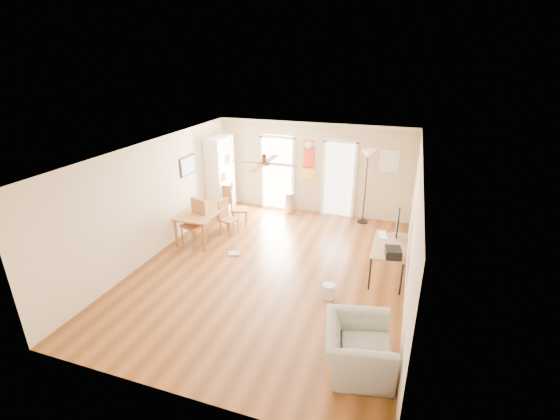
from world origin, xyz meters
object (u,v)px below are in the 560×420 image
(wastebasket_a, at_px, (328,291))
(bookshelf, at_px, (220,175))
(dining_table, at_px, (203,224))
(armchair, at_px, (358,348))
(dining_chair_right_b, at_px, (229,218))
(torchiere_lamp, at_px, (365,187))
(dining_chair_right_a, at_px, (240,207))
(printer, at_px, (393,253))
(trash_can, at_px, (289,203))
(computer_desk, at_px, (388,260))
(dining_chair_near, at_px, (193,223))
(dining_chair_far, at_px, (228,199))

(wastebasket_a, bearing_deg, bookshelf, 139.58)
(dining_table, distance_m, armchair, 5.34)
(dining_chair_right_b, bearing_deg, torchiere_lamp, -46.22)
(dining_table, bearing_deg, dining_chair_right_a, 61.28)
(bookshelf, height_order, dining_chair_right_b, bookshelf)
(torchiere_lamp, bearing_deg, printer, -73.54)
(trash_can, bearing_deg, computer_desk, -41.88)
(dining_chair_right_a, height_order, wastebasket_a, dining_chair_right_a)
(dining_chair_right_a, xyz_separation_m, torchiere_lamp, (3.12, 1.23, 0.51))
(dining_chair_right_b, distance_m, printer, 4.25)
(dining_chair_right_b, xyz_separation_m, torchiere_lamp, (3.12, 1.88, 0.55))
(computer_desk, distance_m, wastebasket_a, 1.54)
(dining_table, height_order, wastebasket_a, dining_table)
(dining_table, xyz_separation_m, armchair, (4.30, -3.17, -0.00))
(dining_chair_near, xyz_separation_m, computer_desk, (4.57, -0.02, -0.19))
(bookshelf, distance_m, dining_chair_right_a, 1.32)
(bookshelf, relative_size, trash_can, 3.61)
(dining_chair_right_b, distance_m, armchair, 5.15)
(armchair, bearing_deg, dining_chair_right_b, 35.88)
(trash_can, height_order, wastebasket_a, trash_can)
(torchiere_lamp, distance_m, computer_desk, 2.84)
(dining_chair_near, relative_size, dining_chair_far, 1.19)
(dining_chair_near, height_order, torchiere_lamp, torchiere_lamp)
(dining_table, xyz_separation_m, wastebasket_a, (3.53, -1.56, -0.22))
(dining_chair_right_a, bearing_deg, bookshelf, 31.40)
(printer, distance_m, armchair, 2.33)
(dining_chair_right_b, relative_size, computer_desk, 0.69)
(printer, bearing_deg, computer_desk, 89.45)
(trash_can, bearing_deg, dining_table, -124.49)
(dining_chair_right_b, xyz_separation_m, printer, (4.05, -1.25, 0.35))
(bookshelf, xyz_separation_m, dining_chair_far, (0.30, -0.17, -0.64))
(dining_chair_near, bearing_deg, dining_chair_right_b, 68.35)
(torchiere_lamp, height_order, wastebasket_a, torchiere_lamp)
(dining_chair_right_a, distance_m, dining_chair_right_b, 0.65)
(wastebasket_a, distance_m, armchair, 1.80)
(dining_chair_near, distance_m, trash_can, 3.09)
(dining_chair_far, height_order, trash_can, dining_chair_far)
(dining_table, height_order, trash_can, dining_table)
(bookshelf, xyz_separation_m, dining_table, (0.36, -1.75, -0.74))
(bookshelf, height_order, armchair, bookshelf)
(trash_can, xyz_separation_m, computer_desk, (2.97, -2.66, 0.05))
(dining_table, distance_m, dining_chair_far, 1.59)
(dining_chair_near, relative_size, printer, 3.17)
(bookshelf, bearing_deg, dining_chair_right_a, -36.65)
(dining_chair_right_a, height_order, dining_chair_near, dining_chair_near)
(dining_chair_right_a, distance_m, printer, 4.49)
(wastebasket_a, bearing_deg, armchair, -64.43)
(dining_table, height_order, dining_chair_right_a, dining_chair_right_a)
(bookshelf, xyz_separation_m, dining_chair_right_a, (0.91, -0.75, -0.60))
(dining_chair_right_b, xyz_separation_m, computer_desk, (3.97, -0.75, -0.10))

